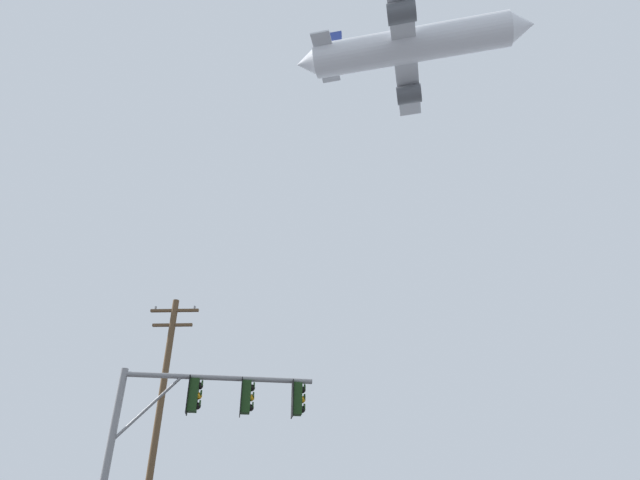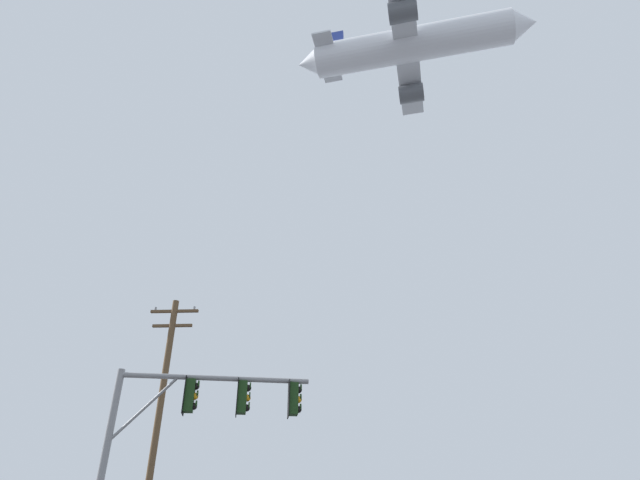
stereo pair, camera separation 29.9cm
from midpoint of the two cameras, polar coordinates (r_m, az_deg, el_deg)
signal_pole_near at (r=15.69m, az=-12.98°, el=-18.34°), size 5.40×1.18×5.58m
utility_pole at (r=23.66m, az=-16.85°, el=-18.00°), size 2.20×0.28×10.99m
airplane at (r=61.49m, az=10.13°, el=20.20°), size 25.86×19.98×7.05m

